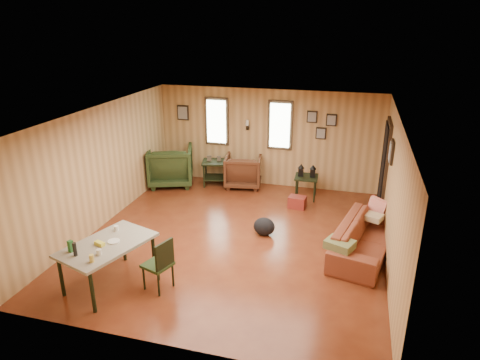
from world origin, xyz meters
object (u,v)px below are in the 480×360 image
at_px(end_table, 215,169).
at_px(side_table, 307,175).
at_px(sofa, 366,233).
at_px(recliner_green, 171,164).
at_px(dining_table, 107,247).
at_px(recliner_brown, 243,169).

bearing_deg(end_table, side_table, -6.49).
height_order(sofa, end_table, sofa).
bearing_deg(recliner_green, sofa, 134.77).
height_order(side_table, dining_table, dining_table).
bearing_deg(recliner_brown, dining_table, 69.56).
relative_size(end_table, dining_table, 0.48).
distance_m(sofa, dining_table, 4.39).
relative_size(sofa, dining_table, 1.31).
relative_size(recliner_brown, recliner_green, 0.82).
distance_m(side_table, dining_table, 5.00).
bearing_deg(recliner_green, side_table, 160.21).
distance_m(recliner_brown, recliner_green, 1.84).
bearing_deg(end_table, recliner_brown, 7.78).
height_order(recliner_green, side_table, recliner_green).
bearing_deg(end_table, sofa, -34.66).
bearing_deg(end_table, recliner_green, -166.77).
bearing_deg(dining_table, recliner_green, 119.37).
relative_size(recliner_brown, end_table, 1.16).
distance_m(recliner_green, end_table, 1.12).
relative_size(recliner_brown, side_table, 1.07).
bearing_deg(recliner_brown, sofa, 129.24).
relative_size(sofa, recliner_green, 1.93).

